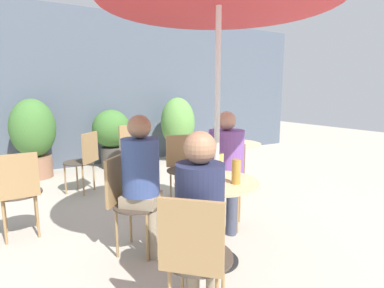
% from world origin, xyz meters
% --- Properties ---
extents(ground_plane, '(20.00, 20.00, 0.00)m').
position_xyz_m(ground_plane, '(0.00, 0.00, 0.00)').
color(ground_plane, '#B2A899').
extents(storefront_wall, '(10.00, 0.06, 3.00)m').
position_xyz_m(storefront_wall, '(0.00, 4.10, 1.50)').
color(storefront_wall, '#4C5666').
rests_on(storefront_wall, ground_plane).
extents(cafe_table_near, '(0.70, 0.70, 0.72)m').
position_xyz_m(cafe_table_near, '(-0.05, -0.04, 0.53)').
color(cafe_table_near, black).
rests_on(cafe_table_near, ground_plane).
extents(cafe_table_far, '(0.72, 0.72, 0.72)m').
position_xyz_m(cafe_table_far, '(1.25, 1.36, 0.54)').
color(cafe_table_far, black).
rests_on(cafe_table_far, ground_plane).
extents(bistro_chair_0, '(0.49, 0.49, 0.88)m').
position_xyz_m(bistro_chair_0, '(0.50, 0.55, 0.53)').
color(bistro_chair_0, '#42382D').
rests_on(bistro_chair_0, ground_plane).
extents(bistro_chair_1, '(0.49, 0.49, 0.88)m').
position_xyz_m(bistro_chair_1, '(-0.64, 0.52, 0.53)').
color(bistro_chair_1, '#42382D').
rests_on(bistro_chair_1, ground_plane).
extents(bistro_chair_2, '(0.49, 0.49, 0.88)m').
position_xyz_m(bistro_chair_2, '(-0.60, -0.62, 0.53)').
color(bistro_chair_2, '#42382D').
rests_on(bistro_chair_2, ground_plane).
extents(bistro_chair_3, '(0.49, 0.49, 0.88)m').
position_xyz_m(bistro_chair_3, '(-0.65, 2.39, 0.53)').
color(bistro_chair_3, '#42382D').
rests_on(bistro_chair_3, ground_plane).
extents(bistro_chair_4, '(0.43, 0.43, 0.88)m').
position_xyz_m(bistro_chair_4, '(-1.48, 1.25, 0.53)').
color(bistro_chair_4, '#42382D').
rests_on(bistro_chair_4, ground_plane).
extents(bistro_chair_5, '(0.44, 0.46, 0.88)m').
position_xyz_m(bistro_chair_5, '(0.39, 1.39, 0.53)').
color(bistro_chair_5, '#42382D').
rests_on(bistro_chair_5, ground_plane).
extents(bistro_chair_6, '(0.45, 0.47, 0.88)m').
position_xyz_m(bistro_chair_6, '(0.23, 2.92, 0.53)').
color(bistro_chair_6, '#42382D').
rests_on(bistro_chair_6, ground_plane).
extents(seated_person_0, '(0.47, 0.47, 1.25)m').
position_xyz_m(seated_person_0, '(0.40, 0.44, 0.74)').
color(seated_person_0, '#42475B').
rests_on(seated_person_0, ground_plane).
extents(seated_person_1, '(0.42, 0.42, 1.25)m').
position_xyz_m(seated_person_1, '(-0.53, 0.41, 0.75)').
color(seated_person_1, gray).
rests_on(seated_person_1, ground_plane).
extents(seated_person_2, '(0.38, 0.38, 1.22)m').
position_xyz_m(seated_person_2, '(-0.50, -0.51, 0.73)').
color(seated_person_2, gray).
rests_on(seated_person_2, ground_plane).
extents(beer_glass_0, '(0.07, 0.07, 0.20)m').
position_xyz_m(beer_glass_0, '(0.07, 0.08, 0.82)').
color(beer_glass_0, '#DBC65B').
rests_on(beer_glass_0, cafe_table_near).
extents(beer_glass_1, '(0.06, 0.06, 0.16)m').
position_xyz_m(beer_glass_1, '(-0.16, 0.09, 0.80)').
color(beer_glass_1, '#B28433').
rests_on(beer_glass_1, cafe_table_near).
extents(beer_glass_2, '(0.07, 0.07, 0.17)m').
position_xyz_m(beer_glass_2, '(-0.15, -0.17, 0.80)').
color(beer_glass_2, '#B28433').
rests_on(beer_glass_2, cafe_table_near).
extents(beer_glass_3, '(0.07, 0.07, 0.20)m').
position_xyz_m(beer_glass_3, '(0.05, -0.18, 0.82)').
color(beer_glass_3, '#B28433').
rests_on(beer_glass_3, cafe_table_near).
extents(potted_plant_0, '(0.71, 0.71, 1.34)m').
position_xyz_m(potted_plant_0, '(-1.23, 3.62, 0.74)').
color(potted_plant_0, '#93664C').
rests_on(potted_plant_0, ground_plane).
extents(potted_plant_1, '(0.71, 0.71, 1.12)m').
position_xyz_m(potted_plant_1, '(0.09, 3.67, 0.66)').
color(potted_plant_1, '#47423D').
rests_on(potted_plant_1, ground_plane).
extents(potted_plant_2, '(0.70, 0.70, 1.33)m').
position_xyz_m(potted_plant_2, '(1.43, 3.51, 0.77)').
color(potted_plant_2, '#93664C').
rests_on(potted_plant_2, ground_plane).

